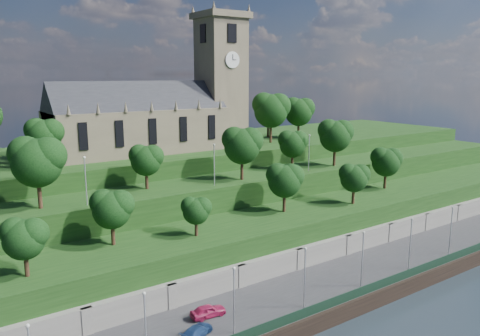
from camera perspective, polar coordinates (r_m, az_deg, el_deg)
ground at (r=59.25m, az=10.95°, el=-18.44°), size 320.00×320.00×0.00m
promenade at (r=62.57m, az=6.94°, el=-15.57°), size 160.00×12.00×2.00m
quay_wall at (r=58.68m, az=11.03°, el=-17.53°), size 160.00×0.50×2.20m
fence at (r=58.38m, az=10.61°, el=-16.01°), size 160.00×0.10×1.20m
retaining_wall at (r=66.06m, az=3.47°, el=-12.55°), size 160.00×2.10×5.00m
embankment_lower at (r=69.97m, az=0.40°, el=-9.80°), size 160.00×12.00×8.00m
embankment_upper at (r=78.08m, az=-4.24°, el=-6.00°), size 160.00×10.00×12.00m
hilltop at (r=95.82m, az=-10.61°, el=-1.96°), size 160.00×32.00×15.00m
church at (r=90.24m, az=-9.45°, el=6.93°), size 38.60×12.35×27.60m
trees_lower at (r=70.65m, az=3.74°, el=-2.04°), size 69.06×8.94×7.90m
trees_upper at (r=75.49m, az=-2.60°, el=2.70°), size 59.84×8.31×9.55m
trees_hilltop at (r=89.78m, az=-8.44°, el=6.32°), size 74.78×15.60×10.80m
lamp_posts_promenade at (r=56.72m, az=7.90°, el=-12.53°), size 60.36×0.36×7.55m
lamp_posts_upper at (r=73.19m, az=-3.17°, el=0.85°), size 40.36×0.36×6.68m
car_left at (r=55.97m, az=-3.91°, el=-16.97°), size 4.27×2.00×1.42m
car_right at (r=52.44m, az=-5.30°, el=-19.20°), size 4.62×3.35×1.24m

